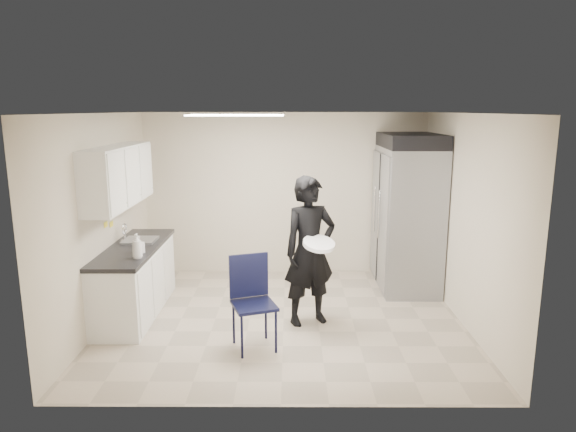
{
  "coord_description": "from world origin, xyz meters",
  "views": [
    {
      "loc": [
        0.08,
        -6.2,
        2.65
      ],
      "look_at": [
        0.06,
        0.2,
        1.31
      ],
      "focal_mm": 32.0,
      "sensor_mm": 36.0,
      "label": 1
    }
  ],
  "objects_px": {
    "lower_counter": "(135,282)",
    "man_tuxedo": "(310,251)",
    "commercial_fridge": "(407,218)",
    "folding_chair": "(254,305)"
  },
  "relations": [
    {
      "from": "folding_chair",
      "to": "man_tuxedo",
      "type": "xyz_separation_m",
      "value": [
        0.64,
        0.73,
        0.42
      ]
    },
    {
      "from": "commercial_fridge",
      "to": "folding_chair",
      "type": "bearing_deg",
      "value": -135.67
    },
    {
      "from": "lower_counter",
      "to": "folding_chair",
      "type": "distance_m",
      "value": 1.93
    },
    {
      "from": "lower_counter",
      "to": "commercial_fridge",
      "type": "distance_m",
      "value": 3.98
    },
    {
      "from": "commercial_fridge",
      "to": "man_tuxedo",
      "type": "xyz_separation_m",
      "value": [
        -1.51,
        -1.37,
        -0.12
      ]
    },
    {
      "from": "lower_counter",
      "to": "man_tuxedo",
      "type": "xyz_separation_m",
      "value": [
        2.27,
        -0.29,
        0.5
      ]
    },
    {
      "from": "lower_counter",
      "to": "man_tuxedo",
      "type": "distance_m",
      "value": 2.35
    },
    {
      "from": "lower_counter",
      "to": "man_tuxedo",
      "type": "bearing_deg",
      "value": -7.29
    },
    {
      "from": "lower_counter",
      "to": "folding_chair",
      "type": "relative_size",
      "value": 1.87
    },
    {
      "from": "lower_counter",
      "to": "folding_chair",
      "type": "xyz_separation_m",
      "value": [
        1.63,
        -1.02,
        0.08
      ]
    }
  ]
}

